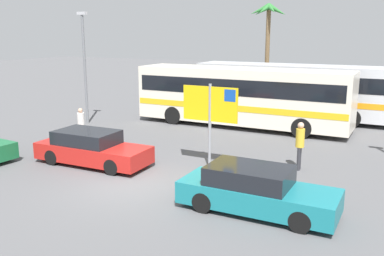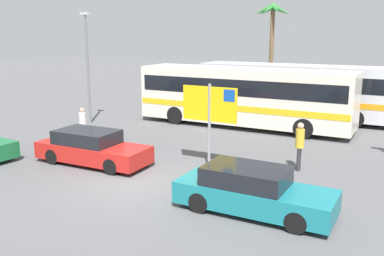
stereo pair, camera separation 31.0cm
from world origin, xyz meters
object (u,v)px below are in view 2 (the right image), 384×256
Objects in this scene: car_teal at (252,191)px; pedestrian_by_bus at (83,122)px; bus_front_coach at (244,94)px; ferry_sign at (211,107)px; pedestrian_crossing_lot at (300,142)px; car_red at (92,148)px; bus_rear_coach at (296,89)px.

pedestrian_by_bus reaches higher than car_teal.
bus_front_coach is at bearing 42.22° from pedestrian_by_bus.
car_teal is at bearing -47.86° from ferry_sign.
ferry_sign is at bearing -77.85° from bus_front_coach.
ferry_sign reaches higher than pedestrian_crossing_lot.
car_red is (-2.70, -9.18, -1.15)m from bus_front_coach.
pedestrian_by_bus is (-5.34, -6.77, -0.82)m from bus_front_coach.
car_red is at bearing -51.88° from pedestrian_by_bus.
ferry_sign is 7.10m from pedestrian_by_bus.
bus_rear_coach is at bearing 63.63° from bus_front_coach.
bus_front_coach reaches higher than pedestrian_crossing_lot.
bus_front_coach is 3.63× the size of ferry_sign.
bus_rear_coach is at bearing 69.06° from car_red.
car_red is 7.97m from pedestrian_crossing_lot.
car_red is 7.30m from car_teal.
bus_front_coach is 4.14m from bus_rear_coach.
bus_front_coach is at bearing 72.08° from car_red.
bus_rear_coach is 2.58× the size of car_teal.
pedestrian_crossing_lot is (7.36, 3.01, 0.45)m from car_red.
pedestrian_crossing_lot is (3.07, 1.24, -1.24)m from ferry_sign.
bus_rear_coach is at bearing 46.06° from pedestrian_by_bus.
ferry_sign is 3.53m from pedestrian_crossing_lot.
bus_front_coach is 2.58× the size of car_teal.
ferry_sign is 4.94m from car_red.
ferry_sign reaches higher than bus_rear_coach.
car_red is at bearing 168.79° from car_teal.
ferry_sign is at bearing -14.82° from pedestrian_by_bus.
bus_rear_coach is at bearing 88.68° from ferry_sign.
car_red is at bearing -106.39° from bus_front_coach.
bus_front_coach reaches higher than car_teal.
ferry_sign is at bearing 132.03° from car_teal.
car_teal is at bearing -30.74° from pedestrian_by_bus.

